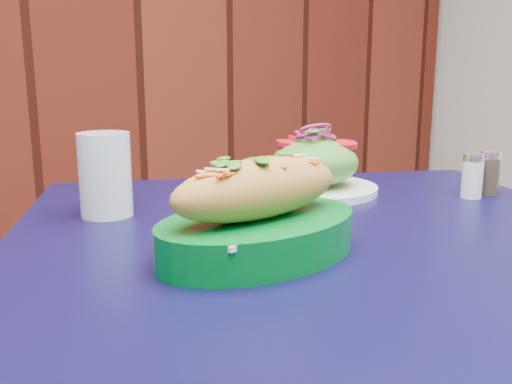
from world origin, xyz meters
TOP-DOWN VIEW (x-y plane):
  - cafe_table at (0.40, 1.44)m, footprint 1.06×1.06m
  - banh_mi_basket at (0.28, 1.42)m, footprint 0.27×0.20m
  - salad_plate at (0.55, 1.64)m, footprint 0.21×0.21m
  - water_glass at (0.20, 1.69)m, footprint 0.07×0.07m
  - salt_shaker at (0.73, 1.47)m, footprint 0.03×0.03m
  - pepper_shaker at (0.78, 1.47)m, footprint 0.03×0.03m

SIDE VIEW (x-z plane):
  - cafe_table at x=0.40m, z-range 0.29..1.04m
  - salt_shaker at x=0.73m, z-range 0.75..0.82m
  - pepper_shaker at x=0.78m, z-range 0.75..0.82m
  - salad_plate at x=0.55m, z-range 0.74..0.85m
  - banh_mi_basket at x=0.28m, z-range 0.74..0.86m
  - water_glass at x=0.20m, z-range 0.75..0.87m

